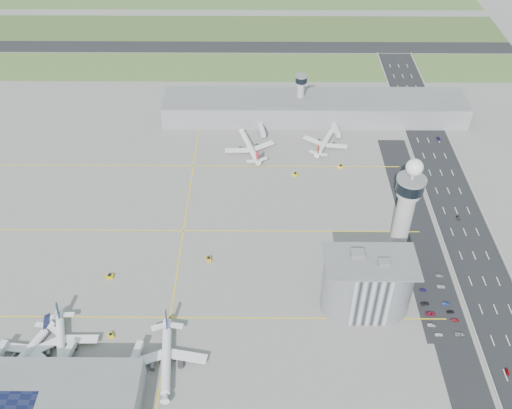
{
  "coord_description": "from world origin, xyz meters",
  "views": [
    {
      "loc": [
        1.65,
        -199.61,
        214.6
      ],
      "look_at": [
        0.0,
        35.0,
        15.0
      ],
      "focal_mm": 40.0,
      "sensor_mm": 36.0,
      "label": 1
    }
  ],
  "objects_px": {
    "airplane_near_b": "(60,342)",
    "tug_3": "(209,259)",
    "car_lot_11": "(440,276)",
    "car_lot_4": "(423,290)",
    "jet_bridge_near_1": "(60,371)",
    "airplane_near_a": "(23,352)",
    "airplane_far_b": "(326,139)",
    "car_lot_3": "(425,303)",
    "jet_bridge_near_2": "(130,371)",
    "tug_2": "(110,276)",
    "car_lot_10": "(441,287)",
    "car_hw_2": "(438,139)",
    "car_lot_7": "(455,320)",
    "car_hw_4": "(401,96)",
    "car_lot_0": "(439,335)",
    "car_lot_1": "(431,325)",
    "admin_building": "(367,284)",
    "airplane_far_a": "(249,143)",
    "tug_5": "(341,166)",
    "jet_bridge_far_0": "(260,126)",
    "car_hw_1": "(458,218)",
    "tug_0": "(89,339)",
    "secondary_tower": "(301,93)",
    "car_hw_0": "(507,372)",
    "jet_bridge_far_1": "(333,127)",
    "car_lot_8": "(450,312)",
    "car_lot_9": "(446,304)",
    "tug_1": "(111,335)",
    "car_lot_6": "(460,334)",
    "tug_4": "(295,174)",
    "airplane_near_c": "(166,357)",
    "control_tower": "(405,210)",
    "car_lot_5": "(419,280)"
  },
  "relations": [
    {
      "from": "airplane_far_a",
      "to": "car_lot_3",
      "type": "relative_size",
      "value": 9.57
    },
    {
      "from": "car_lot_3",
      "to": "tug_1",
      "type": "bearing_deg",
      "value": 89.15
    },
    {
      "from": "car_lot_3",
      "to": "car_lot_4",
      "type": "xyz_separation_m",
      "value": [
        0.99,
        8.72,
        -0.04
      ]
    },
    {
      "from": "car_lot_10",
      "to": "jet_bridge_far_1",
      "type": "bearing_deg",
      "value": 19.34
    },
    {
      "from": "airplane_near_c",
      "to": "jet_bridge_near_1",
      "type": "height_order",
      "value": "airplane_near_c"
    },
    {
      "from": "airplane_near_b",
      "to": "tug_3",
      "type": "relative_size",
      "value": 11.36
    },
    {
      "from": "car_lot_0",
      "to": "airplane_near_a",
      "type": "bearing_deg",
      "value": 93.39
    },
    {
      "from": "jet_bridge_near_2",
      "to": "tug_2",
      "type": "relative_size",
      "value": 4.06
    },
    {
      "from": "airplane_far_a",
      "to": "jet_bridge_far_0",
      "type": "xyz_separation_m",
      "value": [
        6.74,
        24.27,
        -2.72
      ]
    },
    {
      "from": "airplane_near_a",
      "to": "airplane_far_b",
      "type": "relative_size",
      "value": 1.05
    },
    {
      "from": "airplane_far_a",
      "to": "car_lot_6",
      "type": "height_order",
      "value": "airplane_far_a"
    },
    {
      "from": "car_lot_6",
      "to": "jet_bridge_near_1",
      "type": "bearing_deg",
      "value": 98.28
    },
    {
      "from": "car_lot_9",
      "to": "car_lot_11",
      "type": "xyz_separation_m",
      "value": [
        1.33,
        18.18,
        -0.07
      ]
    },
    {
      "from": "car_lot_7",
      "to": "car_hw_4",
      "type": "bearing_deg",
      "value": -0.38
    },
    {
      "from": "jet_bridge_near_2",
      "to": "airplane_far_b",
      "type": "bearing_deg",
      "value": -19.33
    },
    {
      "from": "airplane_far_b",
      "to": "tug_2",
      "type": "bearing_deg",
      "value": 157.62
    },
    {
      "from": "admin_building",
      "to": "car_hw_1",
      "type": "bearing_deg",
      "value": 45.42
    },
    {
      "from": "airplane_far_b",
      "to": "car_lot_7",
      "type": "relative_size",
      "value": 9.67
    },
    {
      "from": "control_tower",
      "to": "car_lot_10",
      "type": "xyz_separation_m",
      "value": [
        20.19,
        -18.22,
        -34.48
      ]
    },
    {
      "from": "tug_4",
      "to": "car_lot_4",
      "type": "height_order",
      "value": "tug_4"
    },
    {
      "from": "secondary_tower",
      "to": "car_lot_3",
      "type": "distance_m",
      "value": 179.74
    },
    {
      "from": "admin_building",
      "to": "airplane_far_a",
      "type": "height_order",
      "value": "admin_building"
    },
    {
      "from": "car_lot_1",
      "to": "car_lot_7",
      "type": "distance_m",
      "value": 12.11
    },
    {
      "from": "car_lot_7",
      "to": "car_hw_4",
      "type": "distance_m",
      "value": 210.06
    },
    {
      "from": "car_lot_4",
      "to": "car_hw_1",
      "type": "bearing_deg",
      "value": -22.42
    },
    {
      "from": "car_lot_0",
      "to": "car_lot_10",
      "type": "height_order",
      "value": "car_lot_0"
    },
    {
      "from": "airplane_far_a",
      "to": "car_lot_8",
      "type": "distance_m",
      "value": 165.62
    },
    {
      "from": "airplane_near_b",
      "to": "car_lot_0",
      "type": "distance_m",
      "value": 170.58
    },
    {
      "from": "jet_bridge_near_1",
      "to": "car_lot_11",
      "type": "height_order",
      "value": "jet_bridge_near_1"
    },
    {
      "from": "car_lot_5",
      "to": "tug_1",
      "type": "bearing_deg",
      "value": 101.04
    },
    {
      "from": "car_lot_8",
      "to": "car_lot_9",
      "type": "xyz_separation_m",
      "value": [
        -1.0,
        4.81,
        0.04
      ]
    },
    {
      "from": "admin_building",
      "to": "car_lot_11",
      "type": "distance_m",
      "value": 47.68
    },
    {
      "from": "jet_bridge_near_2",
      "to": "tug_5",
      "type": "xyz_separation_m",
      "value": [
        105.87,
        149.88,
        -1.84
      ]
    },
    {
      "from": "airplane_near_b",
      "to": "airplane_far_b",
      "type": "height_order",
      "value": "airplane_near_b"
    },
    {
      "from": "car_lot_1",
      "to": "car_lot_3",
      "type": "height_order",
      "value": "car_lot_1"
    },
    {
      "from": "car_lot_4",
      "to": "car_lot_7",
      "type": "relative_size",
      "value": 0.87
    },
    {
      "from": "car_lot_3",
      "to": "car_hw_1",
      "type": "height_order",
      "value": "car_lot_3"
    },
    {
      "from": "airplane_near_b",
      "to": "car_lot_3",
      "type": "distance_m",
      "value": 170.21
    },
    {
      "from": "tug_0",
      "to": "secondary_tower",
      "type": "bearing_deg",
      "value": -179.35
    },
    {
      "from": "tug_1",
      "to": "car_lot_9",
      "type": "xyz_separation_m",
      "value": [
        157.63,
        19.7,
        -0.25
      ]
    },
    {
      "from": "admin_building",
      "to": "car_lot_8",
      "type": "relative_size",
      "value": 12.21
    },
    {
      "from": "jet_bridge_near_2",
      "to": "car_lot_4",
      "type": "xyz_separation_m",
      "value": [
        135.86,
        48.59,
        -2.29
      ]
    },
    {
      "from": "tug_0",
      "to": "tug_3",
      "type": "height_order",
      "value": "tug_0"
    },
    {
      "from": "airplane_far_b",
      "to": "tug_5",
      "type": "relative_size",
      "value": 10.5
    },
    {
      "from": "car_lot_11",
      "to": "car_lot_4",
      "type": "bearing_deg",
      "value": 138.15
    },
    {
      "from": "admin_building",
      "to": "airplane_far_a",
      "type": "bearing_deg",
      "value": 113.62
    },
    {
      "from": "car_lot_10",
      "to": "car_hw_2",
      "type": "xyz_separation_m",
      "value": [
        29.82,
        131.25,
        0.04
      ]
    },
    {
      "from": "jet_bridge_far_0",
      "to": "car_lot_1",
      "type": "distance_m",
      "value": 184.26
    },
    {
      "from": "airplane_far_a",
      "to": "car_hw_0",
      "type": "relative_size",
      "value": 12.21
    },
    {
      "from": "airplane_far_b",
      "to": "jet_bridge_near_1",
      "type": "relative_size",
      "value": 2.59
    }
  ]
}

